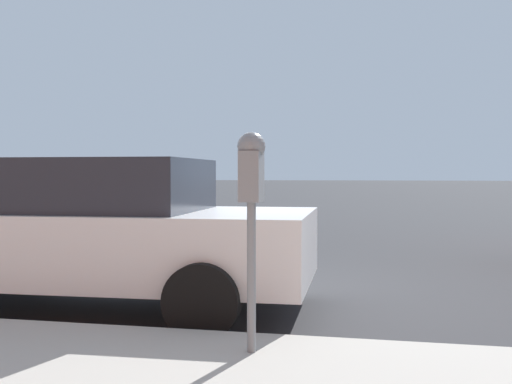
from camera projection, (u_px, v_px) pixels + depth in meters
ground_plane at (221, 292)px, 6.87m from camera, size 220.00×220.00×0.00m
parking_meter at (251, 185)px, 4.02m from camera, size 0.21×0.19×1.49m
car_white at (93, 230)px, 6.02m from camera, size 2.18×4.35×1.51m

